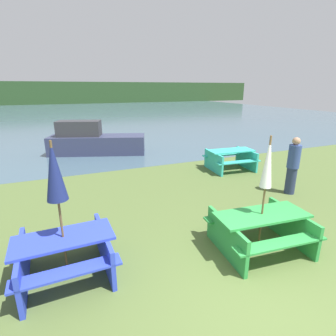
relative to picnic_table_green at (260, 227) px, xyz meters
name	(u,v)px	position (x,y,z in m)	size (l,w,h in m)	color
ground_plane	(274,318)	(-0.92, -1.37, -0.45)	(60.00, 60.00, 0.00)	#516633
water	(77,113)	(-0.92, 30.97, -0.45)	(60.00, 50.00, 0.00)	#425B6B
far_treeline	(67,93)	(-0.92, 50.97, 1.55)	(80.00, 1.60, 4.00)	#284723
picnic_table_green	(260,227)	(0.00, 0.00, 0.00)	(1.86, 1.54, 0.73)	green
picnic_table_blue	(65,252)	(-3.45, 0.61, -0.01)	(1.56, 1.42, 0.72)	blue
picnic_table_teal	(230,158)	(2.51, 4.45, 0.01)	(1.80, 1.52, 0.76)	#33B7A8
umbrella_white	(268,164)	(0.00, 0.00, 1.24)	(0.21, 0.21, 2.20)	brown
umbrella_navy	(54,172)	(-3.45, 0.61, 1.35)	(0.31, 0.31, 2.27)	brown
boat	(94,141)	(-1.85, 8.99, 0.13)	(4.49, 2.57, 1.54)	#333856
person	(293,166)	(2.74, 1.83, 0.39)	(0.33, 0.33, 1.66)	#283351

